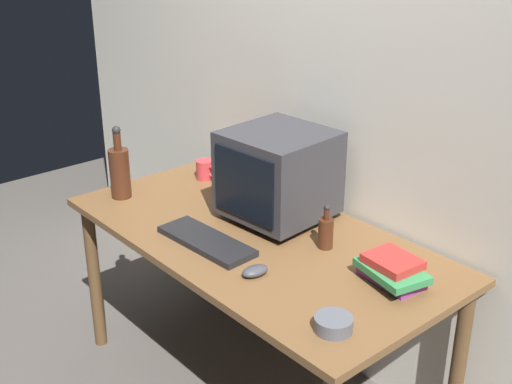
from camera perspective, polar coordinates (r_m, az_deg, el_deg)
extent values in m
cube|color=silver|center=(2.76, 7.40, 8.56)|extent=(4.00, 0.08, 2.50)
cube|color=brown|center=(2.64, 0.00, -3.89)|extent=(1.60, 0.81, 0.03)
cylinder|color=brown|center=(3.20, -13.53, -7.03)|extent=(0.06, 0.06, 0.72)
cylinder|color=brown|center=(3.52, -3.62, -3.47)|extent=(0.06, 0.06, 0.72)
cylinder|color=brown|center=(2.67, 16.71, -14.26)|extent=(0.06, 0.06, 0.72)
cube|color=#333338|center=(2.76, 1.88, -1.91)|extent=(0.30, 0.26, 0.03)
cube|color=#333338|center=(2.69, 1.93, 1.66)|extent=(0.41, 0.41, 0.34)
cube|color=black|center=(2.56, -1.05, 0.52)|extent=(0.31, 0.03, 0.27)
cube|color=black|center=(2.56, -4.22, -4.17)|extent=(0.43, 0.17, 0.02)
ellipsoid|color=#3F3F47|center=(2.35, -0.08, -6.70)|extent=(0.07, 0.11, 0.04)
cylinder|color=#472314|center=(2.98, -11.45, 1.54)|extent=(0.09, 0.09, 0.22)
cylinder|color=#472314|center=(2.93, -11.68, 4.23)|extent=(0.03, 0.03, 0.08)
sphere|color=#262626|center=(2.91, -11.75, 5.14)|extent=(0.04, 0.04, 0.04)
cylinder|color=#472314|center=(2.53, 5.93, -3.51)|extent=(0.06, 0.06, 0.12)
cylinder|color=#472314|center=(2.49, 6.00, -1.90)|extent=(0.02, 0.02, 0.04)
sphere|color=#262626|center=(2.48, 6.03, -1.32)|extent=(0.02, 0.02, 0.02)
cube|color=#843893|center=(2.36, 11.42, -7.01)|extent=(0.23, 0.15, 0.04)
cube|color=#33894C|center=(2.33, 11.44, -6.56)|extent=(0.26, 0.20, 0.03)
cube|color=red|center=(2.33, 11.50, -5.78)|extent=(0.19, 0.16, 0.03)
cylinder|color=#CC383D|center=(3.15, -4.36, 1.91)|extent=(0.08, 0.08, 0.09)
torus|color=#CC383D|center=(3.11, -3.79, 1.72)|extent=(0.06, 0.01, 0.06)
cylinder|color=#595B66|center=(2.09, 6.58, -11.02)|extent=(0.12, 0.12, 0.04)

